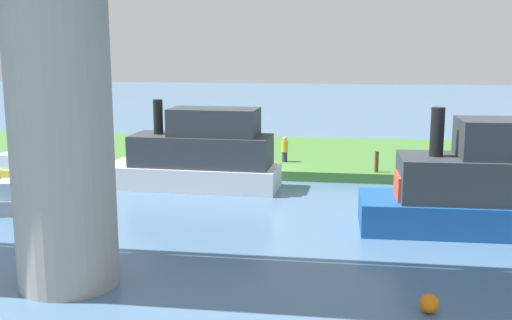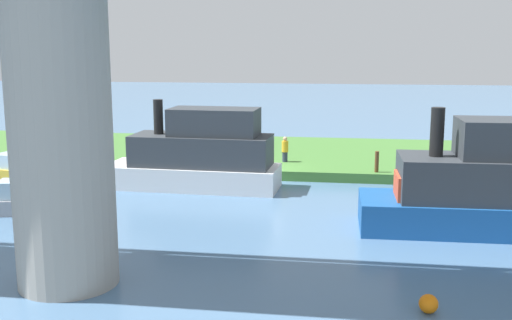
% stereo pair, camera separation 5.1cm
% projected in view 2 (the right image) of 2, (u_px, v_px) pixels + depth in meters
% --- Properties ---
extents(ground_plane, '(160.00, 160.00, 0.00)m').
position_uv_depth(ground_plane, '(257.00, 180.00, 31.57)').
color(ground_plane, '#4C7093').
extents(grassy_bank, '(80.00, 12.00, 0.50)m').
position_uv_depth(grassy_bank, '(271.00, 155.00, 37.36)').
color(grassy_bank, '#427533').
rests_on(grassy_bank, ground).
extents(bridge_pylon, '(2.84, 2.84, 9.52)m').
position_uv_depth(bridge_pylon, '(60.00, 120.00, 17.08)').
color(bridge_pylon, '#9E998E').
rests_on(bridge_pylon, ground).
extents(person_on_bank, '(0.42, 0.42, 1.39)m').
position_uv_depth(person_on_bank, '(285.00, 149.00, 33.76)').
color(person_on_bank, '#2D334C').
rests_on(person_on_bank, grassy_bank).
extents(mooring_post, '(0.20, 0.20, 1.06)m').
position_uv_depth(mooring_post, '(377.00, 162.00, 31.04)').
color(mooring_post, brown).
rests_on(mooring_post, grassy_bank).
extents(motorboat_red, '(8.41, 3.08, 4.25)m').
position_uv_depth(motorboat_red, '(198.00, 156.00, 29.63)').
color(motorboat_red, white).
rests_on(motorboat_red, ground).
extents(houseboat_blue, '(4.25, 2.21, 1.35)m').
position_uv_depth(houseboat_blue, '(28.00, 201.00, 25.46)').
color(houseboat_blue, '#99999E').
rests_on(houseboat_blue, ground).
extents(riverboat_paddlewheel, '(9.05, 3.20, 4.59)m').
position_uv_depth(riverboat_paddlewheel, '(493.00, 187.00, 22.61)').
color(riverboat_paddlewheel, '#195199').
rests_on(riverboat_paddlewheel, ground).
extents(motorboat_white, '(4.26, 2.30, 1.35)m').
position_uv_depth(motorboat_white, '(18.00, 171.00, 31.50)').
color(motorboat_white, gold).
rests_on(motorboat_white, ground).
extents(marker_buoy, '(0.50, 0.50, 0.50)m').
position_uv_depth(marker_buoy, '(429.00, 304.00, 15.92)').
color(marker_buoy, orange).
rests_on(marker_buoy, ground).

